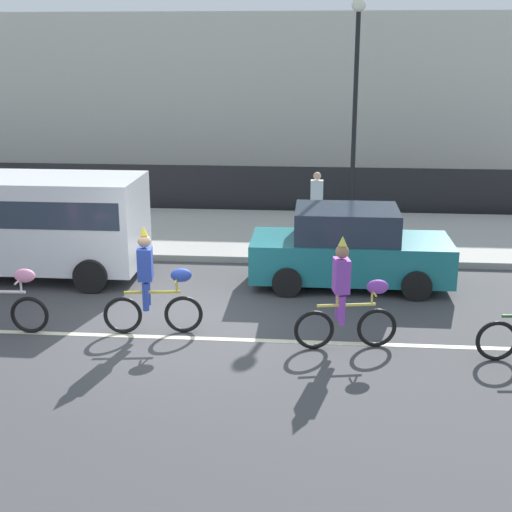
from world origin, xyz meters
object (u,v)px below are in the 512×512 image
parade_cyclist_cobalt (153,287)px  parade_cyclist_purple (347,300)px  parked_car_teal (349,249)px  parked_van_white (28,218)px  pedestrian_onlooker (317,201)px  street_lamp_post (356,81)px

parade_cyclist_cobalt → parade_cyclist_purple: bearing=-6.2°
parked_car_teal → parked_van_white: bearing=179.6°
parked_car_teal → parade_cyclist_purple: bearing=-92.7°
parade_cyclist_purple → parked_car_teal: size_ratio=0.47×
parade_cyclist_cobalt → parked_car_teal: (3.46, 2.96, -0.06)m
pedestrian_onlooker → parked_car_teal: bearing=-79.2°
parade_cyclist_purple → parked_car_teal: parade_cyclist_purple is taller
parade_cyclist_cobalt → parked_car_teal: parade_cyclist_cobalt is taller
parked_van_white → pedestrian_onlooker: parked_van_white is taller
parked_van_white → street_lamp_post: size_ratio=0.85×
parked_car_teal → pedestrian_onlooker: bearing=100.8°
parade_cyclist_cobalt → pedestrian_onlooker: parade_cyclist_cobalt is taller
parked_van_white → pedestrian_onlooker: (6.15, 3.59, -0.27)m
parade_cyclist_purple → pedestrian_onlooker: (-0.54, 6.96, 0.17)m
parked_van_white → street_lamp_post: 8.84m
parade_cyclist_purple → pedestrian_onlooker: parade_cyclist_purple is taller
parked_car_teal → street_lamp_post: street_lamp_post is taller
pedestrian_onlooker → parked_van_white: bearing=-149.7°
parade_cyclist_cobalt → parked_van_white: bearing=138.3°
parked_van_white → parked_car_teal: (6.84, -0.05, -0.50)m
parade_cyclist_purple → pedestrian_onlooker: bearing=94.4°
parked_van_white → parked_car_teal: bearing=-0.4°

